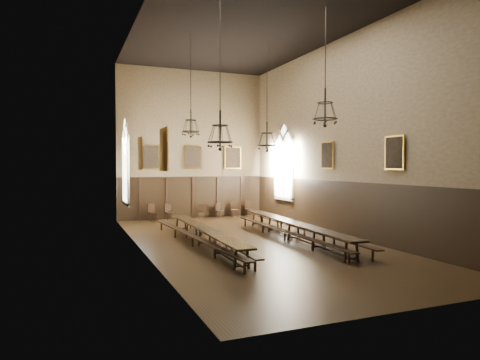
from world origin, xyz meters
TOP-DOWN VIEW (x-y plane):
  - floor at (0.00, 0.00)m, footprint 9.00×18.00m
  - ceiling at (0.00, 0.00)m, footprint 9.00×18.00m
  - wall_back at (0.00, 9.01)m, footprint 9.00×0.02m
  - wall_front at (0.00, -9.01)m, footprint 9.00×0.02m
  - wall_left at (-4.51, 0.00)m, footprint 0.02×18.00m
  - wall_right at (4.51, 0.00)m, footprint 0.02×18.00m
  - wainscot_panelling at (0.00, 0.00)m, footprint 9.00×18.00m
  - table_left at (-2.01, 0.05)m, footprint 0.87×9.34m
  - table_right at (1.97, -0.09)m, footprint 1.33×9.96m
  - bench_left_outer at (-2.52, -0.01)m, footprint 0.91×10.28m
  - bench_left_inner at (-1.56, 0.14)m, footprint 0.88×10.15m
  - bench_right_inner at (1.48, -0.20)m, footprint 0.52×10.06m
  - bench_right_outer at (2.55, -0.02)m, footprint 0.66×10.33m
  - chair_1 at (-2.54, 8.59)m, footprint 0.49×0.49m
  - chair_2 at (-1.57, 8.54)m, footprint 0.52×0.52m
  - chair_4 at (0.43, 8.55)m, footprint 0.47×0.47m
  - chair_5 at (1.54, 8.51)m, footprint 0.47×0.47m
  - chair_6 at (2.57, 8.50)m, footprint 0.44×0.44m
  - chair_7 at (3.52, 8.53)m, footprint 0.47×0.47m
  - chandelier_back_left at (-2.00, 2.07)m, footprint 0.78×0.78m
  - chandelier_back_right at (1.80, 2.25)m, footprint 0.92×0.92m
  - chandelier_front_left at (-2.19, -2.39)m, footprint 0.88×0.88m
  - chandelier_front_right at (1.71, -2.87)m, footprint 0.91×0.91m
  - portrait_back_0 at (-2.60, 8.88)m, footprint 1.10×0.12m
  - portrait_back_1 at (0.00, 8.88)m, footprint 1.10×0.12m
  - portrait_back_2 at (2.60, 8.88)m, footprint 1.10×0.12m
  - portrait_left_0 at (-4.38, 1.00)m, footprint 0.12×1.00m
  - portrait_left_1 at (-4.38, -3.50)m, footprint 0.12×1.00m
  - portrait_right_0 at (4.38, 1.00)m, footprint 0.12×1.00m
  - portrait_right_1 at (4.38, -3.50)m, footprint 0.12×1.00m
  - window_right at (4.43, 5.50)m, footprint 0.20×2.20m
  - window_left at (-4.43, 5.50)m, footprint 0.20×2.20m

SIDE VIEW (x-z plane):
  - floor at x=0.00m, z-range -0.02..0.00m
  - chair_4 at x=0.43m, z-range -0.17..0.69m
  - chair_5 at x=1.54m, z-range -0.18..0.71m
  - chair_6 at x=2.57m, z-range -0.18..0.75m
  - chair_7 at x=3.52m, z-range -0.19..0.76m
  - bench_right_inner at x=1.48m, z-range 0.06..0.51m
  - chair_2 at x=-1.57m, z-range -0.19..0.77m
  - bench_left_inner at x=-1.56m, z-range 0.06..0.52m
  - chair_1 at x=-2.54m, z-range -0.19..0.77m
  - bench_left_outer at x=-2.52m, z-range 0.06..0.53m
  - bench_right_outer at x=2.55m, z-range 0.06..0.53m
  - table_left at x=-2.01m, z-range 0.00..0.73m
  - table_right at x=1.97m, z-range 0.00..0.77m
  - wainscot_panelling at x=0.00m, z-range 0.00..2.50m
  - window_right at x=4.43m, z-range 1.10..5.70m
  - window_left at x=-4.43m, z-range 1.10..5.70m
  - portrait_back_0 at x=-2.60m, z-range 3.00..4.40m
  - portrait_back_1 at x=0.00m, z-range 3.00..4.40m
  - portrait_back_2 at x=2.60m, z-range 3.00..4.40m
  - portrait_left_0 at x=-4.38m, z-range 3.05..4.35m
  - portrait_left_1 at x=-4.38m, z-range 3.05..4.35m
  - portrait_right_0 at x=4.38m, z-range 3.05..4.35m
  - portrait_right_1 at x=4.38m, z-range 3.05..4.35m
  - chandelier_front_left at x=-2.19m, z-range 1.78..6.92m
  - chandelier_back_right at x=1.80m, z-range 1.98..6.98m
  - wall_back at x=0.00m, z-range 0.00..9.00m
  - wall_front at x=0.00m, z-range 0.00..9.00m
  - wall_left at x=-4.51m, z-range 0.00..9.00m
  - wall_right at x=4.51m, z-range 0.00..9.00m
  - chandelier_back_left at x=-2.00m, z-range 2.82..7.24m
  - chandelier_front_right at x=1.71m, z-range 3.07..7.31m
  - ceiling at x=0.00m, z-range 9.00..9.02m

